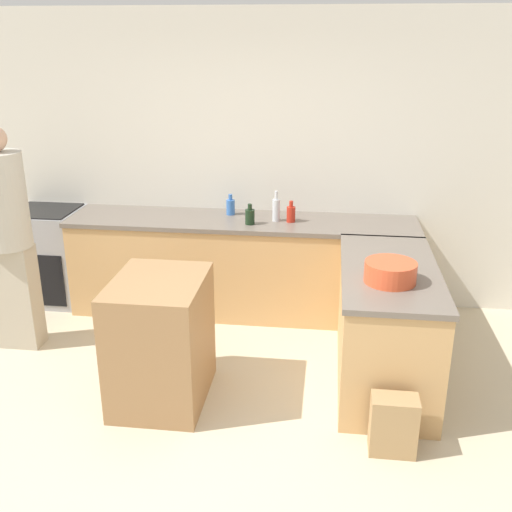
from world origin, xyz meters
The scene contains 13 objects.
ground_plane centered at (0.00, 0.00, 0.00)m, with size 14.00×14.00×0.00m, color beige.
wall_back centered at (0.00, 2.33, 1.35)m, with size 8.00×0.06×2.70m.
counter_back centered at (0.00, 1.98, 0.45)m, with size 3.15×0.68×0.90m.
counter_peninsula centered at (1.23, 0.93, 0.45)m, with size 0.69×1.48×0.90m.
range_oven centered at (-1.88, 2.01, 0.45)m, with size 0.61×0.60×0.91m.
island_table centered at (-0.35, 0.48, 0.45)m, with size 0.62×0.78×0.91m.
mixing_bowl centered at (1.20, 0.67, 0.97)m, with size 0.35×0.35×0.14m.
wine_bottle_dark centered at (0.09, 1.84, 0.97)m, with size 0.08×0.08×0.18m.
hot_sauce_bottle centered at (0.44, 1.96, 0.98)m, with size 0.08×0.08×0.19m.
water_bottle_blue centered at (-0.12, 2.12, 0.98)m, with size 0.08×0.08×0.19m.
vinegar_bottle_clear centered at (0.31, 1.97, 1.01)m, with size 0.07×0.07×0.27m.
person_by_range centered at (-1.74, 1.09, 0.99)m, with size 0.37×0.37×1.83m.
paper_bag centered at (1.23, 0.06, 0.19)m, with size 0.29×0.17×0.39m.
Camera 1 is at (0.78, -3.12, 2.46)m, focal length 42.00 mm.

